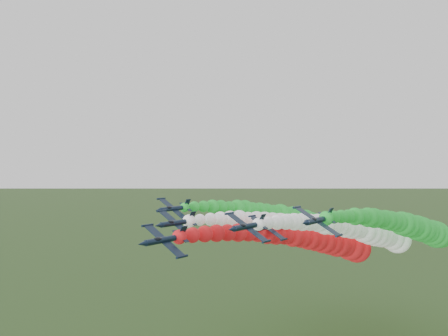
# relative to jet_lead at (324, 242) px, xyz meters

# --- Properties ---
(jet_lead) EXTENTS (14.09, 80.69, 17.65)m
(jet_lead) POSITION_rel_jet_lead_xyz_m (0.00, 0.00, 0.00)
(jet_lead) COLOR black
(jet_lead) RESTS_ON ground
(jet_inner_left) EXTENTS (13.42, 80.02, 16.98)m
(jet_inner_left) POSITION_rel_jet_lead_xyz_m (-7.25, 9.13, 1.47)
(jet_inner_left) COLOR black
(jet_inner_left) RESTS_ON ground
(jet_inner_right) EXTENTS (14.04, 80.64, 17.60)m
(jet_inner_right) POSITION_rel_jet_lead_xyz_m (7.19, 12.25, 1.70)
(jet_inner_right) COLOR black
(jet_inner_right) RESTS_ON ground
(jet_outer_left) EXTENTS (13.51, 80.11, 17.07)m
(jet_outer_left) POSITION_rel_jet_lead_xyz_m (-17.89, 17.25, 3.25)
(jet_outer_left) COLOR black
(jet_outer_left) RESTS_ON ground
(jet_outer_right) EXTENTS (13.41, 80.01, 16.97)m
(jet_outer_right) POSITION_rel_jet_lead_xyz_m (17.81, 18.69, 2.98)
(jet_outer_right) COLOR black
(jet_outer_right) RESTS_ON ground
(jet_trail) EXTENTS (13.47, 80.07, 17.03)m
(jet_trail) POSITION_rel_jet_lead_xyz_m (1.81, 27.51, -0.51)
(jet_trail) COLOR black
(jet_trail) RESTS_ON ground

